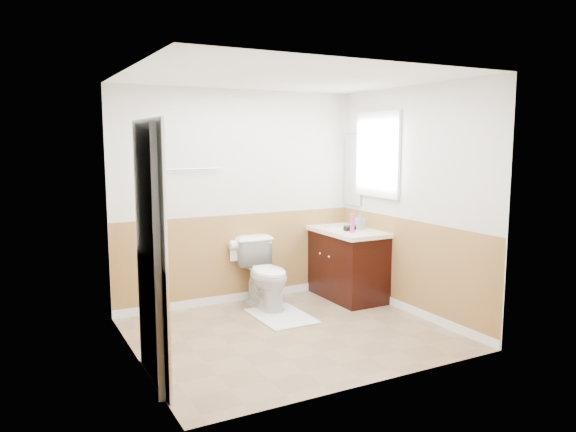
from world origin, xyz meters
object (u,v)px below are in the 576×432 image
vanity_cabinet (345,265)px  soap_dispenser (360,221)px  toilet (265,274)px  lotion_bottle (352,223)px  bath_mat (281,316)px

vanity_cabinet → soap_dispenser: bearing=-45.8°
toilet → lotion_bottle: lotion_bottle is taller
vanity_cabinet → soap_dispenser: soap_dispenser is taller
toilet → bath_mat: size_ratio=0.99×
vanity_cabinet → lotion_bottle: size_ratio=5.00×
vanity_cabinet → soap_dispenser: 0.58m
bath_mat → soap_dispenser: size_ratio=3.95×
toilet → lotion_bottle: bearing=-19.7°
bath_mat → soap_dispenser: 1.53m
bath_mat → lotion_bottle: size_ratio=3.64×
bath_mat → vanity_cabinet: bearing=18.2°
toilet → lotion_bottle: (0.96, -0.34, 0.56)m
vanity_cabinet → toilet: bearing=176.8°
lotion_bottle → bath_mat: bearing=-176.0°
vanity_cabinet → lotion_bottle: (-0.10, -0.28, 0.56)m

